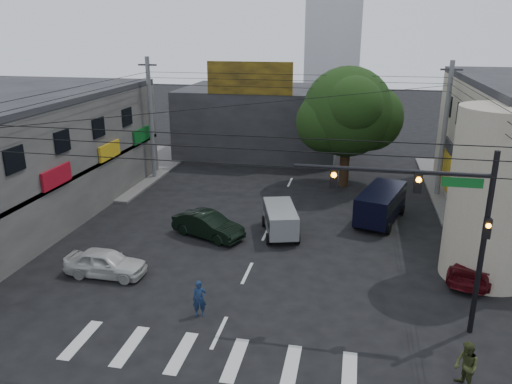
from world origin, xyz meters
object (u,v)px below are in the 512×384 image
(white_compact, at_px, (106,263))
(pedestrian_olive, at_px, (466,366))
(traffic_gantry, at_px, (439,212))
(utility_pole_far_right, at_px, (444,131))
(traffic_officer, at_px, (200,299))
(utility_pole_far_left, at_px, (151,120))
(street_tree, at_px, (347,112))
(dark_sedan, at_px, (208,225))
(navy_van, at_px, (380,206))
(silver_minivan, at_px, (280,221))
(maroon_sedan, at_px, (473,263))

(white_compact, height_order, pedestrian_olive, pedestrian_olive)
(traffic_gantry, bearing_deg, utility_pole_far_right, 81.06)
(utility_pole_far_right, bearing_deg, traffic_officer, -122.76)
(traffic_gantry, relative_size, utility_pole_far_left, 0.78)
(street_tree, relative_size, utility_pole_far_right, 0.95)
(dark_sedan, distance_m, navy_van, 10.45)
(street_tree, relative_size, navy_van, 1.63)
(dark_sedan, height_order, navy_van, navy_van)
(dark_sedan, distance_m, white_compact, 6.37)
(silver_minivan, bearing_deg, dark_sedan, 90.10)
(utility_pole_far_left, xyz_separation_m, white_compact, (4.00, -15.55, -3.94))
(street_tree, height_order, navy_van, street_tree)
(dark_sedan, distance_m, traffic_officer, 8.09)
(traffic_gantry, distance_m, dark_sedan, 13.53)
(silver_minivan, xyz_separation_m, navy_van, (5.59, 3.21, 0.19))
(navy_van, xyz_separation_m, traffic_officer, (-7.49, -12.16, -0.23))
(silver_minivan, bearing_deg, traffic_officer, 152.15)
(maroon_sedan, bearing_deg, street_tree, -46.29)
(dark_sedan, bearing_deg, maroon_sedan, -75.59)
(utility_pole_far_left, relative_size, utility_pole_far_right, 1.00)
(traffic_gantry, height_order, silver_minivan, traffic_gantry)
(street_tree, bearing_deg, traffic_officer, -104.98)
(utility_pole_far_right, xyz_separation_m, navy_van, (-4.09, -5.84, -3.60))
(traffic_gantry, distance_m, maroon_sedan, 6.93)
(utility_pole_far_left, distance_m, maroon_sedan, 24.57)
(traffic_officer, bearing_deg, maroon_sedan, 7.94)
(utility_pole_far_left, relative_size, pedestrian_olive, 5.39)
(dark_sedan, bearing_deg, white_compact, 170.38)
(street_tree, xyz_separation_m, navy_van, (2.41, -6.84, -4.47))
(traffic_gantry, bearing_deg, traffic_officer, -173.62)
(utility_pole_far_left, height_order, navy_van, utility_pole_far_left)
(silver_minivan, bearing_deg, white_compact, 115.77)
(utility_pole_far_left, distance_m, utility_pole_far_right, 21.00)
(utility_pole_far_left, xyz_separation_m, silver_minivan, (11.32, -9.04, -3.78))
(pedestrian_olive, bearing_deg, maroon_sedan, 146.22)
(utility_pole_far_left, relative_size, silver_minivan, 2.25)
(pedestrian_olive, bearing_deg, dark_sedan, -152.33)
(maroon_sedan, xyz_separation_m, pedestrian_olive, (-1.85, -8.28, 0.17))
(maroon_sedan, bearing_deg, pedestrian_olive, 94.81)
(utility_pole_far_left, height_order, dark_sedan, utility_pole_far_left)
(white_compact, relative_size, traffic_officer, 2.48)
(traffic_gantry, relative_size, utility_pole_far_right, 0.78)
(utility_pole_far_right, xyz_separation_m, maroon_sedan, (0.00, -12.14, -3.92))
(utility_pole_far_left, relative_size, traffic_officer, 5.92)
(dark_sedan, bearing_deg, pedestrian_olive, -108.45)
(traffic_officer, bearing_deg, navy_van, 39.45)
(dark_sedan, height_order, pedestrian_olive, pedestrian_olive)
(dark_sedan, bearing_deg, traffic_gantry, -99.39)
(traffic_officer, bearing_deg, traffic_gantry, -12.53)
(street_tree, height_order, pedestrian_olive, street_tree)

